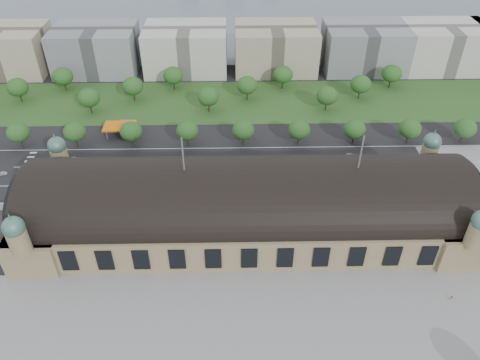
{
  "coord_description": "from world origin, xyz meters",
  "views": [
    {
      "loc": [
        -4.75,
        -118.89,
        112.45
      ],
      "look_at": [
        -2.26,
        9.41,
        14.0
      ],
      "focal_mm": 35.0,
      "sensor_mm": 36.0,
      "label": 1
    }
  ],
  "objects_px": {
    "bus_mid": "(222,172)",
    "parked_car_1": "(87,190)",
    "parked_car_3": "(99,188)",
    "pedestrian_0": "(451,298)",
    "traffic_car_2": "(70,168)",
    "parked_car_4": "(142,190)",
    "parked_car_5": "(153,184)",
    "traffic_car_6": "(414,167)",
    "bus_east": "(345,176)",
    "traffic_car_4": "(216,175)",
    "parked_car_0": "(106,188)",
    "petrol_station": "(124,126)",
    "traffic_car_1": "(75,159)",
    "traffic_car_3": "(203,162)",
    "parked_car_2": "(96,185)",
    "traffic_car_5": "(351,155)",
    "bus_west": "(244,177)",
    "parked_car_6": "(198,189)",
    "traffic_car_0": "(2,173)"
  },
  "relations": [
    {
      "from": "bus_mid",
      "to": "parked_car_1",
      "type": "bearing_deg",
      "value": 104.16
    },
    {
      "from": "parked_car_3",
      "to": "pedestrian_0",
      "type": "relative_size",
      "value": 2.86
    },
    {
      "from": "traffic_car_2",
      "to": "parked_car_1",
      "type": "xyz_separation_m",
      "value": [
        10.41,
        -15.05,
        0.1
      ]
    },
    {
      "from": "parked_car_4",
      "to": "parked_car_5",
      "type": "xyz_separation_m",
      "value": [
        3.75,
        4.0,
        0.09
      ]
    },
    {
      "from": "parked_car_1",
      "to": "parked_car_5",
      "type": "bearing_deg",
      "value": 75.79
    },
    {
      "from": "parked_car_5",
      "to": "traffic_car_6",
      "type": "bearing_deg",
      "value": 67.8
    },
    {
      "from": "traffic_car_2",
      "to": "bus_mid",
      "type": "height_order",
      "value": "bus_mid"
    },
    {
      "from": "traffic_car_6",
      "to": "bus_east",
      "type": "relative_size",
      "value": 0.46
    },
    {
      "from": "traffic_car_4",
      "to": "parked_car_0",
      "type": "distance_m",
      "value": 42.84
    },
    {
      "from": "petrol_station",
      "to": "parked_car_4",
      "type": "xyz_separation_m",
      "value": [
        14.33,
        -44.28,
        -2.23
      ]
    },
    {
      "from": "parked_car_3",
      "to": "parked_car_1",
      "type": "bearing_deg",
      "value": -99.15
    },
    {
      "from": "parked_car_1",
      "to": "parked_car_4",
      "type": "height_order",
      "value": "parked_car_1"
    },
    {
      "from": "traffic_car_1",
      "to": "traffic_car_3",
      "type": "distance_m",
      "value": 53.49
    },
    {
      "from": "parked_car_2",
      "to": "parked_car_3",
      "type": "distance_m",
      "value": 3.03
    },
    {
      "from": "traffic_car_5",
      "to": "parked_car_2",
      "type": "relative_size",
      "value": 0.92
    },
    {
      "from": "traffic_car_6",
      "to": "parked_car_2",
      "type": "xyz_separation_m",
      "value": [
        -127.25,
        -8.8,
        -0.18
      ]
    },
    {
      "from": "parked_car_0",
      "to": "bus_west",
      "type": "xyz_separation_m",
      "value": [
        53.21,
        4.24,
        1.18
      ]
    },
    {
      "from": "parked_car_2",
      "to": "parked_car_4",
      "type": "bearing_deg",
      "value": 51.72
    },
    {
      "from": "parked_car_3",
      "to": "petrol_station",
      "type": "bearing_deg",
      "value": 152.55
    },
    {
      "from": "traffic_car_5",
      "to": "parked_car_0",
      "type": "xyz_separation_m",
      "value": [
        -98.77,
        -20.33,
        -0.03
      ]
    },
    {
      "from": "traffic_car_2",
      "to": "parked_car_3",
      "type": "bearing_deg",
      "value": 50.27
    },
    {
      "from": "bus_mid",
      "to": "pedestrian_0",
      "type": "relative_size",
      "value": 7.27
    },
    {
      "from": "traffic_car_5",
      "to": "traffic_car_1",
      "type": "bearing_deg",
      "value": 94.13
    },
    {
      "from": "parked_car_2",
      "to": "traffic_car_1",
      "type": "bearing_deg",
      "value": -170.15
    },
    {
      "from": "traffic_car_5",
      "to": "parked_car_6",
      "type": "relative_size",
      "value": 0.79
    },
    {
      "from": "traffic_car_2",
      "to": "pedestrian_0",
      "type": "height_order",
      "value": "pedestrian_0"
    },
    {
      "from": "traffic_car_4",
      "to": "parked_car_0",
      "type": "relative_size",
      "value": 1.01
    },
    {
      "from": "traffic_car_3",
      "to": "parked_car_2",
      "type": "distance_m",
      "value": 43.36
    },
    {
      "from": "parked_car_6",
      "to": "parked_car_1",
      "type": "bearing_deg",
      "value": -123.22
    },
    {
      "from": "traffic_car_0",
      "to": "traffic_car_2",
      "type": "height_order",
      "value": "traffic_car_0"
    },
    {
      "from": "traffic_car_3",
      "to": "traffic_car_5",
      "type": "xyz_separation_m",
      "value": [
        62.4,
        3.51,
        -0.0
      ]
    },
    {
      "from": "parked_car_1",
      "to": "parked_car_6",
      "type": "relative_size",
      "value": 1.03
    },
    {
      "from": "traffic_car_3",
      "to": "parked_car_1",
      "type": "distance_m",
      "value": 47.2
    },
    {
      "from": "parked_car_1",
      "to": "parked_car_4",
      "type": "bearing_deg",
      "value": 66.47
    },
    {
      "from": "traffic_car_2",
      "to": "parked_car_0",
      "type": "height_order",
      "value": "traffic_car_2"
    },
    {
      "from": "parked_car_1",
      "to": "parked_car_6",
      "type": "height_order",
      "value": "parked_car_6"
    },
    {
      "from": "traffic_car_0",
      "to": "bus_west",
      "type": "relative_size",
      "value": 0.29
    },
    {
      "from": "parked_car_1",
      "to": "parked_car_6",
      "type": "distance_m",
      "value": 42.62
    },
    {
      "from": "parked_car_5",
      "to": "bus_west",
      "type": "distance_m",
      "value": 35.63
    },
    {
      "from": "traffic_car_2",
      "to": "parked_car_3",
      "type": "relative_size",
      "value": 0.98
    },
    {
      "from": "traffic_car_6",
      "to": "parked_car_2",
      "type": "distance_m",
      "value": 127.55
    },
    {
      "from": "parked_car_2",
      "to": "bus_east",
      "type": "bearing_deg",
      "value": 65.19
    },
    {
      "from": "traffic_car_0",
      "to": "bus_mid",
      "type": "xyz_separation_m",
      "value": [
        88.12,
        -1.97,
        1.01
      ]
    },
    {
      "from": "traffic_car_0",
      "to": "pedestrian_0",
      "type": "xyz_separation_m",
      "value": [
        156.53,
        -65.12,
        0.17
      ]
    },
    {
      "from": "petrol_station",
      "to": "parked_car_1",
      "type": "xyz_separation_m",
      "value": [
        -6.72,
        -43.95,
        -2.21
      ]
    },
    {
      "from": "traffic_car_3",
      "to": "parked_car_2",
      "type": "bearing_deg",
      "value": 115.08
    },
    {
      "from": "traffic_car_1",
      "to": "traffic_car_6",
      "type": "height_order",
      "value": "traffic_car_6"
    },
    {
      "from": "traffic_car_3",
      "to": "bus_west",
      "type": "bearing_deg",
      "value": -121.39
    },
    {
      "from": "bus_mid",
      "to": "parked_car_3",
      "type": "bearing_deg",
      "value": 103.71
    },
    {
      "from": "traffic_car_0",
      "to": "bus_east",
      "type": "xyz_separation_m",
      "value": [
        136.74,
        -6.1,
        1.14
      ]
    }
  ]
}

